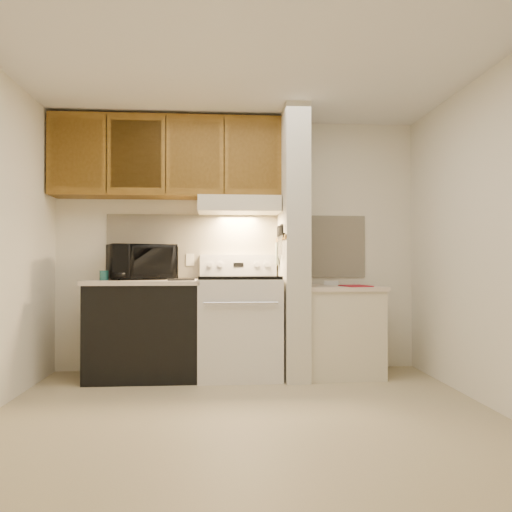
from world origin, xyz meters
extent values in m
plane|color=tan|center=(0.00, 0.00, 0.00)|extent=(3.60, 3.60, 0.00)
plane|color=white|center=(0.00, 0.00, 2.50)|extent=(3.60, 3.60, 0.00)
cube|color=white|center=(0.00, 1.50, 1.25)|extent=(3.60, 2.50, 0.02)
cube|color=white|center=(1.80, 0.00, 1.25)|extent=(0.02, 3.00, 2.50)
cube|color=#FFF1CF|center=(0.00, 1.49, 1.24)|extent=(2.60, 0.02, 0.63)
cube|color=silver|center=(0.00, 1.16, 0.46)|extent=(0.76, 0.65, 0.92)
cube|color=black|center=(0.00, 0.84, 0.50)|extent=(0.50, 0.01, 0.30)
cylinder|color=silver|center=(0.00, 0.80, 0.72)|extent=(0.65, 0.02, 0.02)
cube|color=black|center=(0.00, 1.16, 0.94)|extent=(0.74, 0.64, 0.03)
cube|color=silver|center=(0.00, 1.44, 1.05)|extent=(0.76, 0.08, 0.20)
cube|color=black|center=(0.00, 1.40, 1.05)|extent=(0.10, 0.01, 0.04)
cylinder|color=silver|center=(-0.28, 1.40, 1.05)|extent=(0.05, 0.02, 0.05)
cylinder|color=silver|center=(-0.18, 1.40, 1.05)|extent=(0.05, 0.02, 0.05)
cylinder|color=silver|center=(0.18, 1.40, 1.05)|extent=(0.05, 0.02, 0.05)
cylinder|color=silver|center=(0.28, 1.40, 1.05)|extent=(0.05, 0.02, 0.05)
cube|color=black|center=(-0.88, 1.17, 0.43)|extent=(1.00, 0.63, 0.87)
cube|color=beige|center=(-0.88, 1.17, 0.89)|extent=(1.04, 0.67, 0.04)
cube|color=black|center=(-0.53, 0.97, 0.92)|extent=(0.25, 0.10, 0.02)
cylinder|color=#1F5F5B|center=(-1.23, 1.06, 0.95)|extent=(0.10, 0.10, 0.09)
cube|color=beige|center=(-0.48, 1.48, 1.10)|extent=(0.08, 0.01, 0.12)
imported|color=black|center=(-0.93, 1.27, 1.08)|extent=(0.71, 0.60, 0.33)
cube|color=beige|center=(0.51, 1.15, 1.25)|extent=(0.22, 0.70, 2.50)
cube|color=brown|center=(0.39, 1.15, 1.30)|extent=(0.01, 0.70, 0.04)
cube|color=black|center=(0.39, 1.10, 1.32)|extent=(0.02, 0.42, 0.04)
cube|color=silver|center=(0.38, 0.95, 1.22)|extent=(0.01, 0.03, 0.16)
cylinder|color=black|center=(0.38, 0.93, 1.37)|extent=(0.02, 0.02, 0.10)
cube|color=silver|center=(0.38, 1.03, 1.21)|extent=(0.01, 0.04, 0.18)
cylinder|color=black|center=(0.38, 1.02, 1.37)|extent=(0.02, 0.02, 0.10)
cube|color=silver|center=(0.38, 1.11, 1.20)|extent=(0.01, 0.04, 0.20)
cylinder|color=black|center=(0.38, 1.11, 1.37)|extent=(0.02, 0.02, 0.10)
cube|color=silver|center=(0.38, 1.19, 1.22)|extent=(0.01, 0.04, 0.16)
cylinder|color=black|center=(0.38, 1.19, 1.37)|extent=(0.02, 0.02, 0.10)
cube|color=silver|center=(0.38, 1.25, 1.21)|extent=(0.01, 0.04, 0.18)
cylinder|color=black|center=(0.38, 1.25, 1.37)|extent=(0.02, 0.02, 0.10)
cube|color=gray|center=(0.38, 1.32, 1.16)|extent=(0.03, 0.09, 0.22)
cube|color=beige|center=(0.97, 1.15, 0.40)|extent=(0.70, 0.60, 0.81)
cube|color=beige|center=(0.97, 1.15, 0.83)|extent=(0.74, 0.64, 0.04)
cube|color=maroon|center=(1.07, 1.00, 0.86)|extent=(0.27, 0.34, 0.01)
cube|color=white|center=(0.92, 1.33, 0.87)|extent=(0.16, 0.13, 0.04)
cube|color=beige|center=(0.00, 1.28, 1.62)|extent=(0.78, 0.44, 0.15)
cube|color=beige|center=(0.00, 1.07, 1.58)|extent=(0.78, 0.04, 0.06)
cube|color=brown|center=(-0.69, 1.32, 2.08)|extent=(2.18, 0.33, 0.77)
cube|color=brown|center=(-1.51, 1.17, 2.08)|extent=(0.46, 0.01, 0.63)
cube|color=black|center=(-1.23, 1.16, 2.08)|extent=(0.01, 0.01, 0.73)
cube|color=brown|center=(-0.96, 1.17, 2.08)|extent=(0.46, 0.01, 0.63)
cube|color=black|center=(-0.69, 1.16, 2.08)|extent=(0.01, 0.01, 0.73)
cube|color=brown|center=(-0.42, 1.17, 2.08)|extent=(0.46, 0.01, 0.63)
cube|color=black|center=(-0.14, 1.16, 2.08)|extent=(0.01, 0.01, 0.73)
cube|color=brown|center=(0.13, 1.17, 2.08)|extent=(0.46, 0.01, 0.63)
camera|label=1|loc=(-0.19, -3.53, 1.07)|focal=35.00mm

